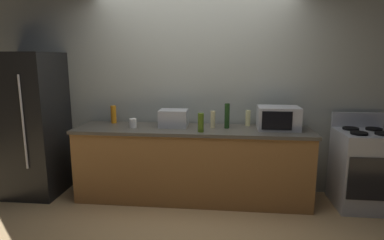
# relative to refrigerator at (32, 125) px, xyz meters

# --- Properties ---
(ground_plane) EXTENTS (8.00, 8.00, 0.00)m
(ground_plane) POSITION_rel_refrigerator_xyz_m (2.05, -0.40, -0.90)
(ground_plane) COLOR tan
(back_wall) EXTENTS (6.40, 0.10, 2.70)m
(back_wall) POSITION_rel_refrigerator_xyz_m (2.05, 0.41, 0.45)
(back_wall) COLOR #9EA399
(back_wall) RESTS_ON ground_plane
(counter_run) EXTENTS (2.84, 0.64, 0.90)m
(counter_run) POSITION_rel_refrigerator_xyz_m (2.05, 0.00, -0.45)
(counter_run) COLOR #9E6B38
(counter_run) RESTS_ON ground_plane
(refrigerator) EXTENTS (0.72, 0.73, 1.80)m
(refrigerator) POSITION_rel_refrigerator_xyz_m (0.00, 0.00, 0.00)
(refrigerator) COLOR black
(refrigerator) RESTS_ON ground_plane
(stove_range) EXTENTS (0.60, 0.61, 1.08)m
(stove_range) POSITION_rel_refrigerator_xyz_m (4.05, 0.00, -0.44)
(stove_range) COLOR #B7BABF
(stove_range) RESTS_ON ground_plane
(microwave) EXTENTS (0.48, 0.35, 0.27)m
(microwave) POSITION_rel_refrigerator_xyz_m (3.07, 0.05, 0.13)
(microwave) COLOR #B7BABF
(microwave) RESTS_ON counter_run
(toaster_oven) EXTENTS (0.34, 0.26, 0.21)m
(toaster_oven) POSITION_rel_refrigerator_xyz_m (1.82, 0.06, 0.10)
(toaster_oven) COLOR #B7BABF
(toaster_oven) RESTS_ON counter_run
(bottle_wine) EXTENTS (0.06, 0.06, 0.30)m
(bottle_wine) POSITION_rel_refrigerator_xyz_m (2.47, 0.05, 0.15)
(bottle_wine) COLOR #1E3F19
(bottle_wine) RESTS_ON counter_run
(bottle_olive_oil) EXTENTS (0.07, 0.07, 0.22)m
(bottle_olive_oil) POSITION_rel_refrigerator_xyz_m (2.17, -0.19, 0.11)
(bottle_olive_oil) COLOR #4C6B19
(bottle_olive_oil) RESTS_ON counter_run
(bottle_dish_soap) EXTENTS (0.07, 0.07, 0.23)m
(bottle_dish_soap) POSITION_rel_refrigerator_xyz_m (1.00, 0.21, 0.11)
(bottle_dish_soap) COLOR orange
(bottle_dish_soap) RESTS_ON counter_run
(bottle_vinegar) EXTENTS (0.06, 0.06, 0.19)m
(bottle_vinegar) POSITION_rel_refrigerator_xyz_m (2.73, 0.23, 0.10)
(bottle_vinegar) COLOR beige
(bottle_vinegar) RESTS_ON counter_run
(bottle_hand_soap) EXTENTS (0.06, 0.06, 0.21)m
(bottle_hand_soap) POSITION_rel_refrigerator_xyz_m (2.30, 0.04, 0.10)
(bottle_hand_soap) COLOR beige
(bottle_hand_soap) RESTS_ON counter_run
(mug_white) EXTENTS (0.09, 0.09, 0.11)m
(mug_white) POSITION_rel_refrigerator_xyz_m (1.34, -0.05, 0.05)
(mug_white) COLOR white
(mug_white) RESTS_ON counter_run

